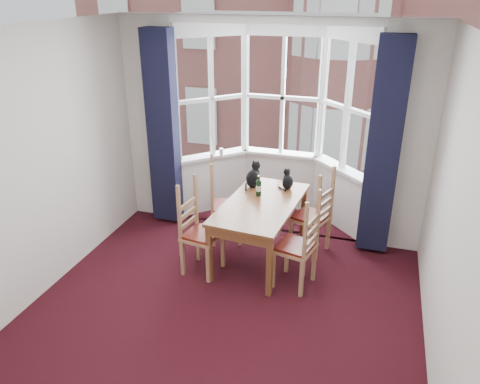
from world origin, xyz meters
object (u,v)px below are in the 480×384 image
at_px(chair_right_near, 303,250).
at_px(wine_bottle, 259,187).
at_px(cat_left, 254,177).
at_px(chair_left_near, 196,234).
at_px(cat_right, 288,181).
at_px(candle_tall, 221,152).
at_px(chair_right_far, 317,220).
at_px(chair_left_far, 219,207).
at_px(dining_table, 261,209).

bearing_deg(chair_right_near, wine_bottle, 136.01).
distance_m(chair_right_near, cat_left, 1.29).
xyz_separation_m(chair_left_near, chair_right_near, (1.25, 0.01, 0.00)).
bearing_deg(chair_left_near, cat_right, 48.50).
bearing_deg(candle_tall, cat_right, -29.54).
distance_m(chair_right_near, chair_right_far, 0.76).
bearing_deg(chair_left_far, chair_right_near, -31.26).
xyz_separation_m(cat_left, candle_tall, (-0.67, 0.68, 0.04)).
height_order(chair_left_far, candle_tall, candle_tall).
bearing_deg(chair_right_far, chair_right_near, -93.57).
relative_size(chair_left_near, cat_left, 2.66).
height_order(cat_right, candle_tall, cat_right).
height_order(cat_right, wine_bottle, same).
xyz_separation_m(chair_right_near, wine_bottle, (-0.68, 0.65, 0.39)).
relative_size(chair_right_near, cat_right, 3.44).
xyz_separation_m(chair_right_near, chair_right_far, (0.05, 0.76, 0.00)).
distance_m(chair_left_far, candle_tall, 1.00).
distance_m(chair_right_far, cat_right, 0.61).
distance_m(dining_table, chair_right_far, 0.74).
bearing_deg(dining_table, cat_right, 67.04).
xyz_separation_m(wine_bottle, candle_tall, (-0.81, 0.94, 0.06)).
distance_m(dining_table, chair_left_near, 0.83).
bearing_deg(cat_right, dining_table, -112.96).
xyz_separation_m(chair_right_far, wine_bottle, (-0.73, -0.11, 0.39)).
bearing_deg(chair_right_far, cat_left, 170.36).
bearing_deg(cat_left, candle_tall, 134.40).
xyz_separation_m(cat_right, candle_tall, (-1.10, 0.62, 0.07)).
relative_size(chair_right_near, candle_tall, 8.46).
bearing_deg(cat_right, chair_right_far, -25.67).
distance_m(chair_left_near, chair_left_far, 0.76).
bearing_deg(candle_tall, dining_table, -51.85).
bearing_deg(chair_left_far, wine_bottle, -9.26).
xyz_separation_m(chair_left_near, candle_tall, (-0.23, 1.61, 0.45)).
height_order(chair_right_far, wine_bottle, wine_bottle).
bearing_deg(chair_right_far, cat_right, 154.33).
relative_size(chair_left_far, candle_tall, 8.46).
relative_size(cat_right, candle_tall, 2.46).
bearing_deg(chair_right_near, chair_left_near, -179.38).
relative_size(chair_left_near, chair_right_near, 1.00).
height_order(chair_left_near, wine_bottle, wine_bottle).
xyz_separation_m(chair_left_far, wine_bottle, (0.55, -0.09, 0.39)).
relative_size(dining_table, chair_right_far, 1.72).
bearing_deg(chair_right_near, chair_left_far, 148.74).
height_order(chair_left_far, chair_right_far, same).
bearing_deg(chair_left_near, chair_right_far, 30.80).
bearing_deg(chair_left_near, wine_bottle, 49.25).
xyz_separation_m(chair_left_far, candle_tall, (-0.26, 0.85, 0.45)).
xyz_separation_m(dining_table, wine_bottle, (-0.08, 0.19, 0.20)).
bearing_deg(chair_right_far, chair_left_far, -179.17).
bearing_deg(wine_bottle, cat_left, 118.16).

